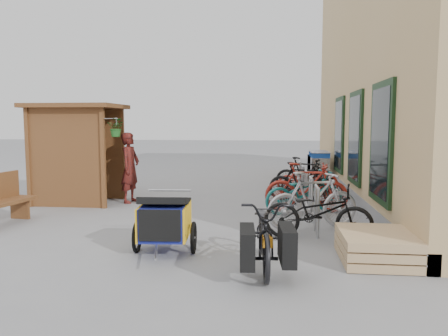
# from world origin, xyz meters

# --- Properties ---
(ground) EXTENTS (80.00, 80.00, 0.00)m
(ground) POSITION_xyz_m (0.00, 0.00, 0.00)
(ground) COLOR gray
(kiosk) EXTENTS (2.49, 1.65, 2.40)m
(kiosk) POSITION_xyz_m (-3.28, 2.47, 1.55)
(kiosk) COLOR brown
(kiosk) RESTS_ON ground
(bike_rack) EXTENTS (0.05, 5.35, 0.86)m
(bike_rack) POSITION_xyz_m (2.30, 2.40, 0.52)
(bike_rack) COLOR #A5A8AD
(bike_rack) RESTS_ON ground
(pallet_stack) EXTENTS (1.00, 1.20, 0.40)m
(pallet_stack) POSITION_xyz_m (3.00, -1.40, 0.21)
(pallet_stack) COLOR tan
(pallet_stack) RESTS_ON ground
(shopping_carts) EXTENTS (0.59, 1.97, 1.05)m
(shopping_carts) POSITION_xyz_m (3.00, 6.86, 0.61)
(shopping_carts) COLOR silver
(shopping_carts) RESTS_ON ground
(child_trailer) EXTENTS (0.96, 1.58, 0.92)m
(child_trailer) POSITION_xyz_m (-0.09, -1.31, 0.51)
(child_trailer) COLOR navy
(child_trailer) RESTS_ON ground
(cargo_bike) EXTENTS (0.79, 1.90, 0.97)m
(cargo_bike) POSITION_xyz_m (1.43, -1.89, 0.48)
(cargo_bike) COLOR black
(cargo_bike) RESTS_ON ground
(person_kiosk) EXTENTS (0.52, 0.69, 1.72)m
(person_kiosk) POSITION_xyz_m (-1.94, 2.65, 0.86)
(person_kiosk) COLOR maroon
(person_kiosk) RESTS_ON ground
(bike_0) EXTENTS (1.89, 0.96, 0.95)m
(bike_0) POSITION_xyz_m (2.28, -0.38, 0.47)
(bike_0) COLOR black
(bike_0) RESTS_ON ground
(bike_1) EXTENTS (1.85, 1.07, 1.07)m
(bike_1) POSITION_xyz_m (2.27, 0.42, 0.54)
(bike_1) COLOR silver
(bike_1) RESTS_ON ground
(bike_2) EXTENTS (1.87, 1.18, 0.93)m
(bike_2) POSITION_xyz_m (2.21, 1.76, 0.46)
(bike_2) COLOR #1A6969
(bike_2) RESTS_ON ground
(bike_3) EXTENTS (1.81, 0.53, 1.09)m
(bike_3) POSITION_xyz_m (2.27, 1.94, 0.54)
(bike_3) COLOR #9F281D
(bike_3) RESTS_ON ground
(bike_4) EXTENTS (1.59, 0.81, 0.80)m
(bike_4) POSITION_xyz_m (2.50, 2.87, 0.40)
(bike_4) COLOR black
(bike_4) RESTS_ON ground
(bike_5) EXTENTS (1.71, 0.92, 0.99)m
(bike_5) POSITION_xyz_m (2.23, 3.13, 0.49)
(bike_5) COLOR black
(bike_5) RESTS_ON ground
(bike_6) EXTENTS (1.72, 0.78, 0.87)m
(bike_6) POSITION_xyz_m (2.48, 4.16, 0.44)
(bike_6) COLOR #9F281D
(bike_6) RESTS_ON ground
(bike_7) EXTENTS (1.74, 0.95, 1.01)m
(bike_7) POSITION_xyz_m (2.42, 4.56, 0.50)
(bike_7) COLOR black
(bike_7) RESTS_ON ground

